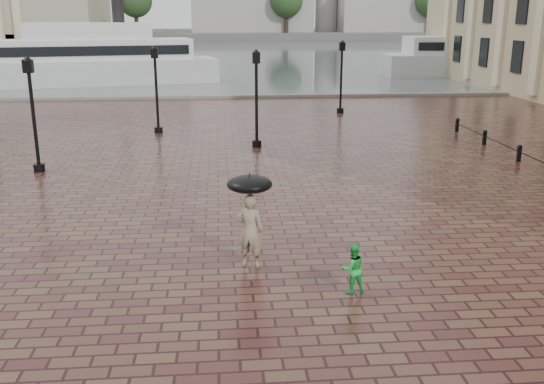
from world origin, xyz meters
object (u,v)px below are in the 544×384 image
at_px(street_lamps, 163,90).
at_px(adult_pedestrian, 250,230).
at_px(child_pedestrian, 352,269).
at_px(ferry_far, 493,54).
at_px(ferry_near, 91,59).

relative_size(street_lamps, adult_pedestrian, 11.42).
xyz_separation_m(child_pedestrian, ferry_far, (25.61, 49.97, 1.64)).
distance_m(street_lamps, adult_pedestrian, 18.30).
height_order(child_pedestrian, ferry_far, ferry_far).
xyz_separation_m(adult_pedestrian, ferry_far, (27.81, 48.27, 1.28)).
distance_m(street_lamps, ferry_far, 43.65).
distance_m(adult_pedestrian, ferry_near, 44.84).
relative_size(child_pedestrian, ferry_near, 0.05).
xyz_separation_m(ferry_near, ferry_far, (40.01, 5.14, -0.01)).
bearing_deg(street_lamps, ferry_near, 108.94).
bearing_deg(child_pedestrian, ferry_near, -83.24).
relative_size(street_lamps, child_pedestrian, 18.56).
bearing_deg(ferry_far, ferry_near, -170.85).
height_order(child_pedestrian, ferry_near, ferry_near).
bearing_deg(ferry_near, adult_pedestrian, -86.79).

